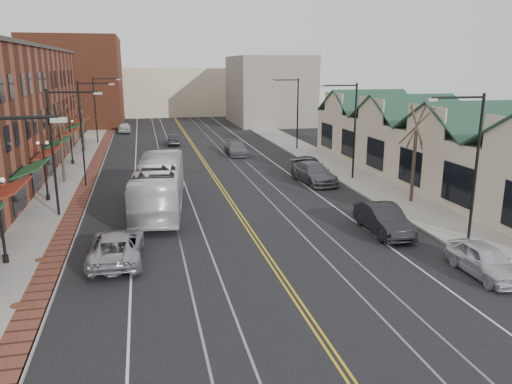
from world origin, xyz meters
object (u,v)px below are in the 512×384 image
parked_car_a (485,260)px  parked_car_d (309,166)px  parked_car_c (314,173)px  transit_bus (159,184)px  parked_car_b (383,219)px  parked_suv (116,247)px

parked_car_a → parked_car_d: 22.78m
parked_car_a → parked_car_d: (-0.86, 22.77, 0.09)m
parked_car_a → parked_car_c: size_ratio=0.77×
transit_bus → parked_car_b: bearing=153.1°
transit_bus → parked_car_d: 15.70m
transit_bus → parked_suv: transit_bus is taller
parked_suv → parked_car_d: size_ratio=1.11×
transit_bus → parked_car_d: size_ratio=2.48×
transit_bus → parked_car_c: 13.83m
parked_car_c → parked_car_d: (0.62, 2.96, 0.01)m
parked_car_b → parked_car_c: size_ratio=0.88×
parked_car_c → transit_bus: bearing=-163.9°
parked_car_c → parked_suv: bearing=-142.9°
parked_car_b → parked_car_a: bearing=-72.8°
transit_bus → parked_car_d: bearing=-143.0°
transit_bus → parked_suv: size_ratio=2.23×
parked_car_a → parked_suv: bearing=162.5°
transit_bus → parked_suv: bearing=80.5°
parked_suv → parked_car_d: (15.94, 17.15, 0.08)m
parked_car_a → parked_car_c: bearing=95.3°
parked_car_c → parked_car_d: parked_car_d is taller
parked_suv → parked_car_c: parked_car_c is taller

